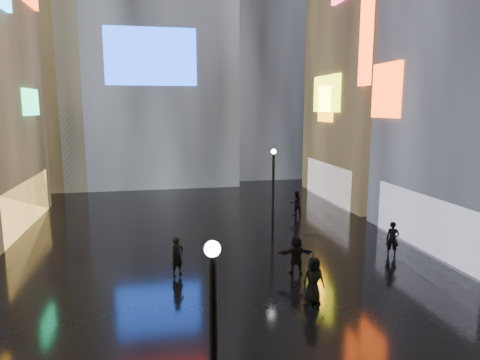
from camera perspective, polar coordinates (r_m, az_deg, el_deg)
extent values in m
plane|color=black|center=(24.28, -3.78, -8.55)|extent=(140.00, 140.00, 0.00)
cube|color=#FFC659|center=(30.59, -26.54, -2.83)|extent=(0.20, 10.00, 3.00)
cube|color=#1BFA8C|center=(31.68, -26.13, 9.30)|extent=(0.25, 3.00, 1.71)
cube|color=white|center=(25.11, 23.29, -5.15)|extent=(0.20, 9.00, 3.00)
cube|color=#FF420C|center=(27.72, 18.95, 11.22)|extent=(0.25, 2.99, 3.26)
cube|color=#FF420C|center=(30.90, 16.67, 21.28)|extent=(0.25, 1.40, 10.00)
cube|color=black|center=(38.50, 19.42, 18.75)|extent=(10.00, 12.00, 28.00)
cube|color=white|center=(36.28, 11.64, -0.17)|extent=(0.20, 9.00, 3.00)
cube|color=#EAFF19|center=(35.98, 11.45, 11.20)|extent=(0.25, 4.92, 2.91)
cube|color=orange|center=(36.07, 11.34, 9.91)|extent=(0.25, 2.63, 2.87)
cube|color=#194CFF|center=(40.01, -11.80, 15.82)|extent=(8.00, 0.20, 5.00)
cube|color=black|center=(51.19, 2.50, 20.27)|extent=(12.00, 12.00, 34.00)
cube|color=black|center=(46.51, -26.01, 15.42)|extent=(10.00, 10.00, 26.00)
sphere|color=white|center=(7.87, -3.70, -9.15)|extent=(0.30, 0.30, 0.30)
cylinder|color=black|center=(25.26, 4.43, -1.96)|extent=(0.16, 0.16, 5.00)
sphere|color=white|center=(24.87, 4.51, 3.80)|extent=(0.30, 0.30, 0.30)
imported|color=black|center=(17.36, 9.73, -12.98)|extent=(0.98, 0.70, 1.88)
imported|color=black|center=(20.05, 7.51, -9.90)|extent=(1.70, 0.70, 1.79)
imported|color=black|center=(19.95, -8.36, -10.02)|extent=(0.78, 0.72, 1.79)
imported|color=black|center=(30.61, 7.48, -3.07)|extent=(0.92, 0.76, 1.75)
imported|color=black|center=(16.87, 9.87, -8.54)|extent=(1.29, 1.27, 0.95)
imported|color=black|center=(23.54, 19.67, -7.42)|extent=(0.78, 0.71, 1.79)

